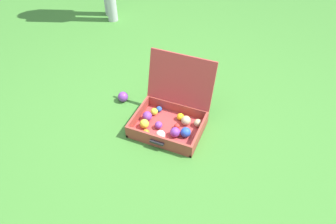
{
  "coord_description": "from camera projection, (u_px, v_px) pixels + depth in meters",
  "views": [
    {
      "loc": [
        0.58,
        -1.53,
        1.75
      ],
      "look_at": [
        -0.06,
        0.04,
        0.19
      ],
      "focal_mm": 32.47,
      "sensor_mm": 36.0,
      "label": 1
    }
  ],
  "objects": [
    {
      "name": "ground_plane",
      "position": [
        173.0,
        134.0,
        2.39
      ],
      "size": [
        16.0,
        16.0,
        0.0
      ],
      "primitive_type": "plane",
      "color": "#3D7A2D"
    },
    {
      "name": "open_suitcase",
      "position": [
        171.0,
        115.0,
        2.4
      ],
      "size": [
        0.54,
        0.55,
        0.51
      ],
      "color": "#B23838",
      "rests_on": "ground"
    },
    {
      "name": "stray_ball_on_grass",
      "position": [
        123.0,
        97.0,
        2.66
      ],
      "size": [
        0.09,
        0.09,
        0.09
      ],
      "primitive_type": "sphere",
      "color": "purple",
      "rests_on": "ground"
    }
  ]
}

